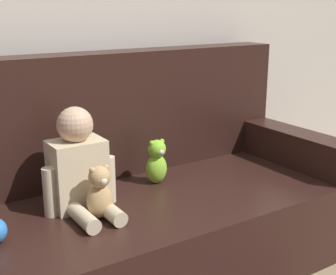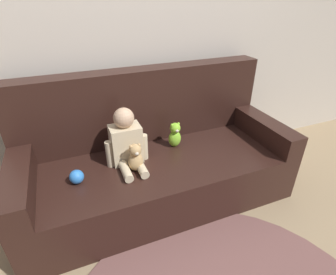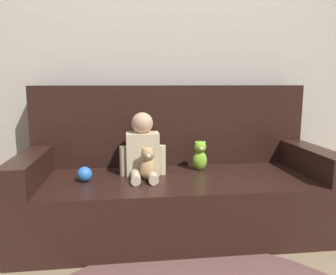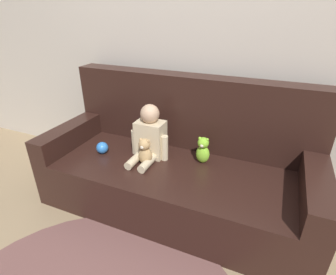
# 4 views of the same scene
# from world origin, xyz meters

# --- Properties ---
(ground_plane) EXTENTS (12.00, 12.00, 0.00)m
(ground_plane) POSITION_xyz_m (0.00, 0.00, 0.00)
(ground_plane) COLOR #9E8460
(wall_back) EXTENTS (8.00, 0.05, 2.60)m
(wall_back) POSITION_xyz_m (0.00, 0.51, 1.30)
(wall_back) COLOR beige
(wall_back) RESTS_ON ground_plane
(couch) EXTENTS (2.03, 0.85, 0.98)m
(couch) POSITION_xyz_m (0.00, 0.08, 0.32)
(couch) COLOR black
(couch) RESTS_ON ground_plane
(person_baby) EXTENTS (0.31, 0.35, 0.42)m
(person_baby) POSITION_xyz_m (-0.23, 0.03, 0.55)
(person_baby) COLOR beige
(person_baby) RESTS_ON couch
(teddy_bear_brown) EXTENTS (0.11, 0.10, 0.22)m
(teddy_bear_brown) POSITION_xyz_m (-0.20, -0.10, 0.49)
(teddy_bear_brown) COLOR tan
(teddy_bear_brown) RESTS_ON couch
(plush_toy_side) EXTENTS (0.10, 0.10, 0.21)m
(plush_toy_side) POSITION_xyz_m (0.18, 0.10, 0.49)
(plush_toy_side) COLOR #8CD133
(plush_toy_side) RESTS_ON couch
(toy_ball) EXTENTS (0.09, 0.09, 0.09)m
(toy_ball) POSITION_xyz_m (-0.60, -0.08, 0.43)
(toy_ball) COLOR #337FDB
(toy_ball) RESTS_ON couch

